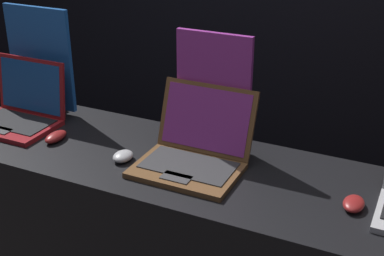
# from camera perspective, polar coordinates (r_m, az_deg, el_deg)

# --- Properties ---
(laptop_front) EXTENTS (0.35, 0.28, 0.27)m
(laptop_front) POSITION_cam_1_polar(r_m,az_deg,el_deg) (2.39, -17.86, 1.84)
(laptop_front) COLOR maroon
(laptop_front) RESTS_ON display_counter
(mouse_front) EXTENTS (0.06, 0.11, 0.04)m
(mouse_front) POSITION_cam_1_polar(r_m,az_deg,el_deg) (2.21, -14.33, -0.90)
(mouse_front) COLOR maroon
(mouse_front) RESTS_ON display_counter
(promo_stand_front) EXTENTS (0.33, 0.07, 0.47)m
(promo_stand_front) POSITION_cam_1_polar(r_m,az_deg,el_deg) (2.45, -15.82, 6.73)
(promo_stand_front) COLOR black
(promo_stand_front) RESTS_ON display_counter
(laptop_middle) EXTENTS (0.37, 0.36, 0.27)m
(laptop_middle) POSITION_cam_1_polar(r_m,az_deg,el_deg) (1.94, 0.27, -2.31)
(laptop_middle) COLOR brown
(laptop_middle) RESTS_ON display_counter
(mouse_middle) EXTENTS (0.07, 0.09, 0.04)m
(mouse_middle) POSITION_cam_1_polar(r_m,az_deg,el_deg) (2.00, -7.37, -3.00)
(mouse_middle) COLOR #B2B2B7
(mouse_middle) RESTS_ON display_counter
(promo_stand_middle) EXTENTS (0.30, 0.07, 0.46)m
(promo_stand_middle) POSITION_cam_1_polar(r_m,az_deg,el_deg) (2.01, 2.30, 3.59)
(promo_stand_middle) COLOR black
(promo_stand_middle) RESTS_ON display_counter
(mouse_back) EXTENTS (0.07, 0.10, 0.03)m
(mouse_back) POSITION_cam_1_polar(r_m,az_deg,el_deg) (1.79, 16.87, -7.73)
(mouse_back) COLOR maroon
(mouse_back) RESTS_ON display_counter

